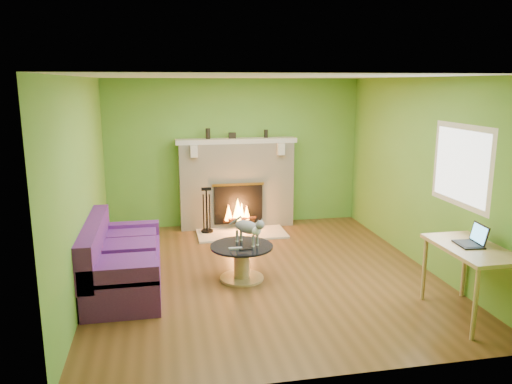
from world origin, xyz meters
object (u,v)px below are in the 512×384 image
(sofa, at_px, (120,262))
(desk, at_px, (472,255))
(coffee_table, at_px, (242,260))
(cat, at_px, (247,230))

(sofa, bearing_deg, desk, -22.18)
(coffee_table, xyz_separation_m, cat, (0.08, 0.05, 0.38))
(sofa, bearing_deg, coffee_table, -1.33)
(coffee_table, xyz_separation_m, desk, (2.27, -1.52, 0.44))
(coffee_table, distance_m, cat, 0.40)
(desk, bearing_deg, coffee_table, 146.25)
(coffee_table, height_order, desk, desk)
(coffee_table, bearing_deg, desk, -33.75)
(sofa, height_order, cat, sofa)
(coffee_table, bearing_deg, cat, 32.01)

